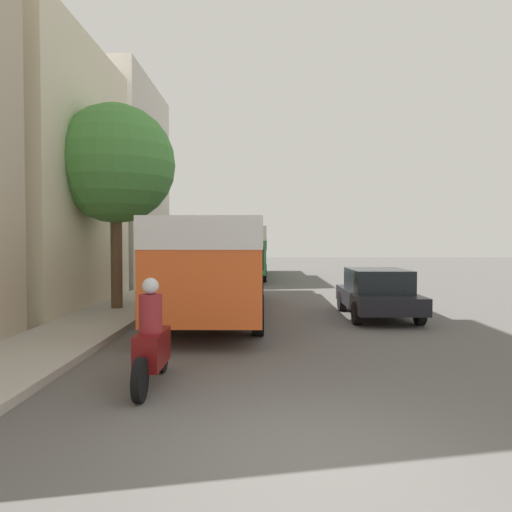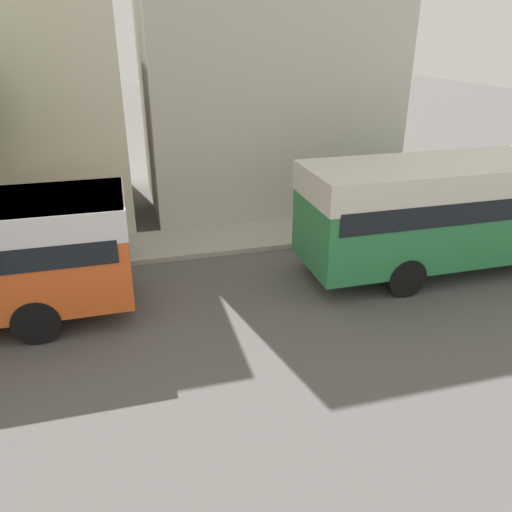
{
  "view_description": "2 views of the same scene",
  "coord_description": "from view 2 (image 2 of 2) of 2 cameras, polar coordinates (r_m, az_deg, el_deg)",
  "views": [
    {
      "loc": [
        -0.56,
        -5.11,
        2.32
      ],
      "look_at": [
        -0.85,
        17.86,
        1.57
      ],
      "focal_mm": 35.0,
      "sensor_mm": 36.0,
      "label": 1
    },
    {
      "loc": [
        9.21,
        15.61,
        6.07
      ],
      "look_at": [
        -1.42,
        18.5,
        1.09
      ],
      "focal_mm": 35.0,
      "sensor_mm": 36.0,
      "label": 2
    }
  ],
  "objects": [
    {
      "name": "building_far_terrace",
      "position": [
        19.07,
        0.82,
        21.69
      ],
      "size": [
        5.81,
        8.52,
        10.38
      ],
      "color": "beige",
      "rests_on": "ground_plane"
    },
    {
      "name": "bus_following",
      "position": [
        15.31,
        26.61,
        6.2
      ],
      "size": [
        2.59,
        11.43,
        3.02
      ],
      "color": "#2D8447",
      "rests_on": "ground_plane"
    },
    {
      "name": "pedestrian_walking_away",
      "position": [
        14.66,
        -15.3,
        3.07
      ],
      "size": [
        0.37,
        0.37,
        1.6
      ],
      "color": "#232838",
      "rests_on": "sidewalk"
    }
  ]
}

